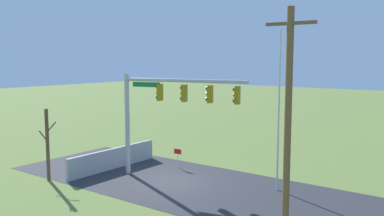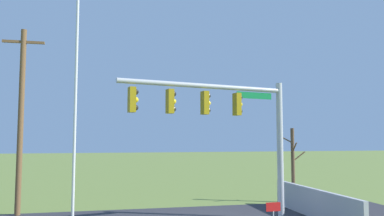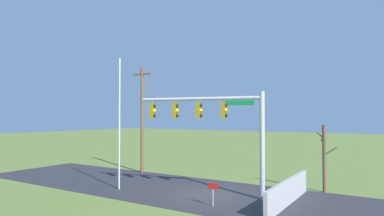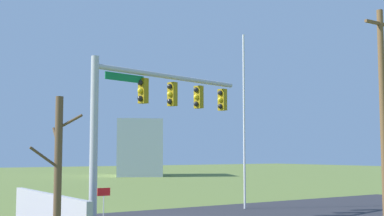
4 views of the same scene
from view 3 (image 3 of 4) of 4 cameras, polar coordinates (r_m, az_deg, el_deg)
ground_plane at (r=20.57m, az=2.99°, el=-14.49°), size 160.00×160.00×0.00m
road_surface at (r=22.74m, az=-6.09°, el=-13.21°), size 28.00×8.00×0.01m
sidewalk_corner at (r=19.28m, az=14.92°, el=-15.33°), size 6.00×6.00×0.01m
retaining_fence at (r=18.81m, az=16.19°, el=-13.66°), size 0.20×7.06×1.30m
signal_mast at (r=19.55m, az=4.47°, el=-2.09°), size 7.46×1.82×6.05m
flagpole at (r=21.76m, az=-12.35°, el=-2.61°), size 0.10×0.10×8.38m
utility_pole at (r=27.87m, az=-8.56°, el=-1.63°), size 1.90×0.26×8.75m
bare_tree at (r=22.14m, az=21.74°, el=-7.89°), size 1.27×1.02×4.12m
open_sign at (r=17.58m, az=3.62°, el=-13.72°), size 0.56×0.04×1.22m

